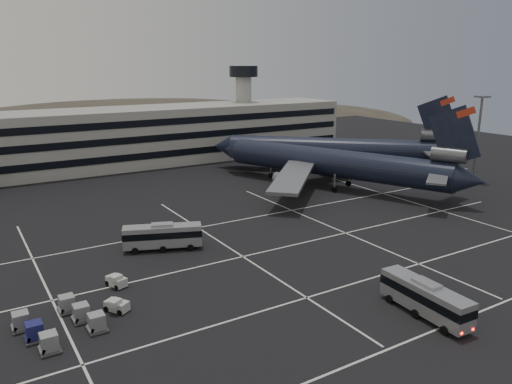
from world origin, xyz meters
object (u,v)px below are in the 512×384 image
at_px(trijet_main, 336,163).
at_px(bus_far, 163,235).
at_px(tug_a, 117,281).
at_px(uld_cluster, 59,322).
at_px(bus_near, 425,297).

distance_m(trijet_main, bus_far, 45.22).
relative_size(tug_a, uld_cluster, 0.30).
bearing_deg(uld_cluster, tug_a, 41.22).
distance_m(bus_far, tug_a, 12.22).
bearing_deg(tug_a, trijet_main, 4.57).
bearing_deg(uld_cluster, trijet_main, 26.18).
bearing_deg(bus_near, trijet_main, 62.60).
relative_size(trijet_main, bus_far, 5.09).
xyz_separation_m(trijet_main, bus_far, (-42.82, -14.18, -3.19)).
xyz_separation_m(tug_a, uld_cluster, (-7.62, -6.67, 0.16)).
distance_m(bus_near, tug_a, 33.95).
height_order(bus_near, tug_a, bus_near).
xyz_separation_m(bus_far, tug_a, (-8.86, -8.30, -1.36)).
relative_size(bus_near, tug_a, 3.84).
bearing_deg(trijet_main, uld_cluster, -176.51).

